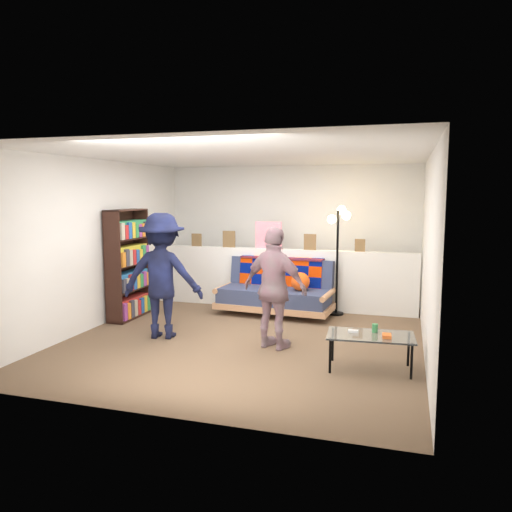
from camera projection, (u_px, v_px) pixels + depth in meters
The scene contains 10 objects.
ground at pixel (247, 337), 6.70m from camera, with size 5.00×5.00×0.00m, color brown.
room_shell at pixel (257, 211), 6.93m from camera, with size 4.60×5.05×2.45m.
half_wall_ledge at pixel (280, 279), 8.34m from camera, with size 4.45×0.15×1.00m, color silver.
ledge_decor at pixel (267, 238), 8.30m from camera, with size 2.97×0.02×0.45m.
futon_sofa at pixel (277, 291), 7.96m from camera, with size 1.88×1.00×0.78m.
bookshelf at pixel (128, 268), 7.64m from camera, with size 0.28×0.84×1.67m.
coffee_table at pixel (371, 337), 5.43m from camera, with size 0.97×0.58×0.48m.
floor_lamp at pixel (339, 238), 7.81m from camera, with size 0.37×0.31×1.72m.
person_left at pixel (162, 276), 6.61m from camera, with size 1.07×0.62×1.66m, color black.
person_right at pixel (275, 288), 6.13m from camera, with size 0.89×0.37×1.52m, color #C57F95.
Camera 1 is at (2.00, -6.19, 1.92)m, focal length 35.00 mm.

